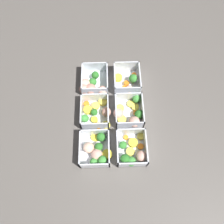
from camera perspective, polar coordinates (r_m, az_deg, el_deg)
The scene contains 7 objects.
ground_plane at distance 0.95m, azimuth 0.00°, elevation -0.55°, with size 4.00×4.00×0.00m, color #56514C.
container_near_left at distance 0.99m, azimuth -5.12°, elevation 7.15°, with size 0.15×0.14×0.06m.
container_near_center at distance 0.93m, azimuth -4.17°, elevation -0.16°, with size 0.16×0.13×0.06m.
container_near_right at distance 0.88m, azimuth -4.18°, elevation -9.88°, with size 0.15×0.13×0.06m.
container_far_left at distance 1.01m, azimuth 4.11°, elevation 8.16°, with size 0.15×0.12×0.06m.
container_far_center at distance 0.93m, azimuth 4.71°, elevation -0.15°, with size 0.15×0.13×0.06m.
container_far_right at distance 0.88m, azimuth 5.25°, elevation -10.23°, with size 0.14×0.12×0.06m.
Camera 1 is at (0.37, -0.01, 0.88)m, focal length 35.00 mm.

